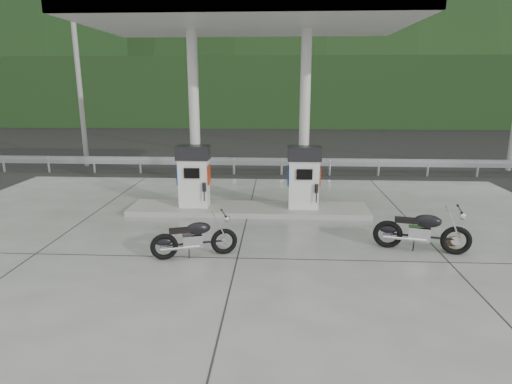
{
  "coord_description": "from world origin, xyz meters",
  "views": [
    {
      "loc": [
        0.86,
        -9.59,
        3.67
      ],
      "look_at": [
        0.3,
        1.0,
        1.0
      ],
      "focal_mm": 30.0,
      "sensor_mm": 36.0,
      "label": 1
    }
  ],
  "objects_px": {
    "gas_pump_right": "(304,178)",
    "motorcycle_left": "(194,238)",
    "gas_pump_left": "(194,176)",
    "motorcycle_right": "(422,231)",
    "duck": "(453,241)"
  },
  "relations": [
    {
      "from": "gas_pump_right",
      "to": "motorcycle_left",
      "type": "bearing_deg",
      "value": -126.31
    },
    {
      "from": "gas_pump_left",
      "to": "gas_pump_right",
      "type": "bearing_deg",
      "value": 0.0
    },
    {
      "from": "gas_pump_left",
      "to": "motorcycle_right",
      "type": "xyz_separation_m",
      "value": [
        5.69,
        -2.85,
        -0.59
      ]
    },
    {
      "from": "motorcycle_left",
      "to": "motorcycle_right",
      "type": "bearing_deg",
      "value": -10.59
    },
    {
      "from": "motorcycle_right",
      "to": "motorcycle_left",
      "type": "bearing_deg",
      "value": -159.63
    },
    {
      "from": "gas_pump_left",
      "to": "motorcycle_right",
      "type": "bearing_deg",
      "value": -26.6
    },
    {
      "from": "gas_pump_left",
      "to": "duck",
      "type": "bearing_deg",
      "value": -23.14
    },
    {
      "from": "gas_pump_right",
      "to": "duck",
      "type": "height_order",
      "value": "gas_pump_right"
    },
    {
      "from": "motorcycle_right",
      "to": "duck",
      "type": "distance_m",
      "value": 0.8
    },
    {
      "from": "motorcycle_left",
      "to": "gas_pump_right",
      "type": "bearing_deg",
      "value": 36.32
    },
    {
      "from": "motorcycle_right",
      "to": "duck",
      "type": "relative_size",
      "value": 3.5
    },
    {
      "from": "duck",
      "to": "motorcycle_right",
      "type": "bearing_deg",
      "value": 163.48
    },
    {
      "from": "motorcycle_left",
      "to": "motorcycle_right",
      "type": "relative_size",
      "value": 0.9
    },
    {
      "from": "gas_pump_right",
      "to": "motorcycle_left",
      "type": "distance_m",
      "value": 4.32
    },
    {
      "from": "gas_pump_left",
      "to": "gas_pump_right",
      "type": "xyz_separation_m",
      "value": [
        3.2,
        0.0,
        0.0
      ]
    }
  ]
}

